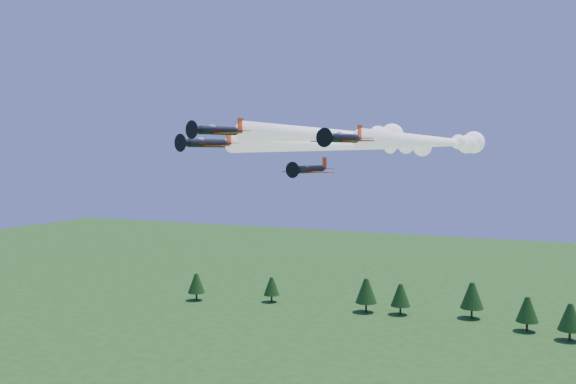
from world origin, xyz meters
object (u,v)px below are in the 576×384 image
at_px(plane_lead, 342,135).
at_px(plane_left, 356,146).
at_px(plane_right, 437,142).
at_px(plane_slot, 309,169).

distance_m(plane_lead, plane_left, 19.05).
bearing_deg(plane_lead, plane_right, 50.46).
relative_size(plane_right, plane_slot, 5.54).
relative_size(plane_left, plane_slot, 6.98).
xyz_separation_m(plane_left, plane_right, (16.20, -10.48, 0.36)).
distance_m(plane_left, plane_right, 19.30).
xyz_separation_m(plane_right, plane_slot, (-14.64, -14.25, -3.93)).
bearing_deg(plane_left, plane_right, -15.62).
height_order(plane_lead, plane_right, plane_lead).
bearing_deg(plane_left, plane_lead, -60.33).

